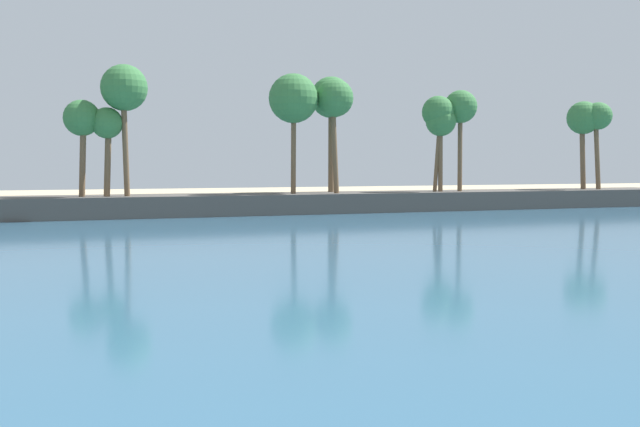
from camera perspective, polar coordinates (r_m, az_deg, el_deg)
sea at (r=53.54m, az=-15.50°, el=-0.90°), size 220.00×95.91×0.06m
palm_headland at (r=61.50m, az=-12.49°, el=3.04°), size 112.27×6.59×13.23m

